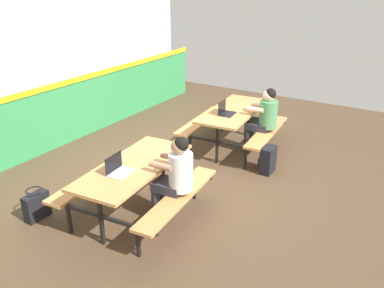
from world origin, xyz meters
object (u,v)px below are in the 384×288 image
at_px(picnic_table_right, 233,118).
at_px(student_nearer, 175,174).
at_px(laptop_dark, 226,111).
at_px(picnic_table_left, 135,176).
at_px(tote_bag_bright, 36,206).
at_px(laptop_silver, 119,169).
at_px(student_further, 264,116).
at_px(backpack_dark, 267,160).

bearing_deg(picnic_table_right, student_nearer, -169.70).
xyz_separation_m(picnic_table_right, student_nearer, (-2.53, -0.46, 0.13)).
distance_m(picnic_table_right, laptop_dark, 0.36).
bearing_deg(picnic_table_left, tote_bag_bright, 125.88).
height_order(laptop_silver, tote_bag_bright, laptop_silver).
relative_size(picnic_table_left, laptop_silver, 5.45).
xyz_separation_m(picnic_table_right, laptop_silver, (-2.93, 0.10, 0.21)).
distance_m(laptop_silver, laptop_dark, 2.64).
xyz_separation_m(picnic_table_right, student_further, (0.05, -0.55, 0.13)).
distance_m(student_nearer, tote_bag_bright, 1.90).
distance_m(laptop_silver, backpack_dark, 2.62).
distance_m(student_nearer, backpack_dark, 2.06).
bearing_deg(picnic_table_right, laptop_dark, 177.78).
xyz_separation_m(picnic_table_left, backpack_dark, (2.07, -1.01, -0.36)).
bearing_deg(laptop_silver, laptop_dark, -1.94).
bearing_deg(picnic_table_left, laptop_dark, -1.83).
xyz_separation_m(laptop_dark, backpack_dark, (-0.30, -0.93, -0.57)).
relative_size(student_nearer, laptop_dark, 3.57).
xyz_separation_m(student_further, laptop_dark, (-0.34, 0.57, 0.08)).
distance_m(laptop_silver, tote_bag_bright, 1.29).
xyz_separation_m(student_nearer, tote_bag_bright, (-0.89, 1.59, -0.51)).
relative_size(picnic_table_right, tote_bag_bright, 4.29).
bearing_deg(laptop_silver, backpack_dark, -23.54).
bearing_deg(backpack_dark, tote_bag_bright, 144.05).
bearing_deg(student_nearer, picnic_table_right, 10.30).
height_order(picnic_table_left, student_further, student_further).
height_order(picnic_table_right, student_further, student_further).
distance_m(picnic_table_left, laptop_dark, 2.38).
height_order(backpack_dark, tote_bag_bright, backpack_dark).
bearing_deg(picnic_table_left, student_nearer, -76.78).
xyz_separation_m(backpack_dark, tote_bag_bright, (-2.83, 2.05, -0.02)).
bearing_deg(student_further, laptop_dark, 121.09).
bearing_deg(picnic_table_left, student_further, -13.31).
bearing_deg(picnic_table_right, laptop_silver, 178.04).
relative_size(backpack_dark, tote_bag_bright, 1.02).
height_order(picnic_table_right, laptop_dark, laptop_dark).
distance_m(picnic_table_left, picnic_table_right, 2.66).
distance_m(picnic_table_right, student_nearer, 2.58).
relative_size(student_further, laptop_silver, 3.57).
xyz_separation_m(student_nearer, backpack_dark, (1.95, -0.46, -0.49)).
bearing_deg(picnic_table_right, student_further, -84.82).
height_order(picnic_table_right, student_nearer, student_nearer).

